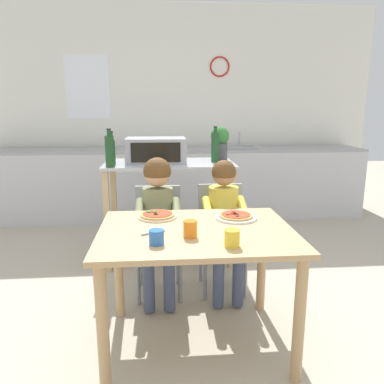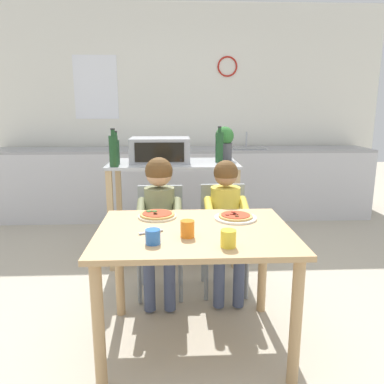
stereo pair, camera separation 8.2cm
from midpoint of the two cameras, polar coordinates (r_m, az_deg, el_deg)
ground_plane at (r=3.57m, az=-0.06°, el=-10.49°), size 12.36×12.36×0.00m
back_wall_tiled at (r=5.19m, az=-1.11°, el=12.15°), size 5.28×0.14×2.70m
kitchen_counter at (r=4.88m, az=-0.88°, el=1.38°), size 4.75×0.60×1.09m
kitchen_island_cart at (r=3.48m, az=-2.11°, el=-0.40°), size 1.16×0.60×0.92m
toaster_oven at (r=3.42m, az=-4.14°, el=6.32°), size 0.53×0.35×0.22m
bottle_tall_green_wine at (r=3.42m, az=4.84°, el=6.82°), size 0.07×0.07×0.32m
bottle_squat_spirits at (r=3.34m, az=-10.66°, el=6.11°), size 0.06×0.06×0.29m
bottle_slim_sauce at (r=3.21m, az=-11.02°, el=6.18°), size 0.08×0.08×0.32m
potted_herb_plant at (r=3.58m, az=5.57°, el=7.52°), size 0.17×0.17×0.31m
dining_table at (r=2.19m, az=1.47°, el=-8.44°), size 1.10×0.84×0.73m
dining_chair_left at (r=2.90m, az=-3.97°, el=-6.01°), size 0.36×0.36×0.81m
dining_chair_right at (r=2.95m, az=5.58°, el=-5.67°), size 0.36×0.36×0.81m
child_in_olive_shirt at (r=2.72m, az=-4.09°, el=-2.85°), size 0.32×0.42×1.04m
child_in_yellow_shirt at (r=2.79m, az=6.02°, el=-3.21°), size 0.32×0.42×1.01m
pizza_plate_cream at (r=2.39m, az=-4.29°, el=-3.51°), size 0.24×0.24×0.03m
pizza_plate_white at (r=2.37m, az=7.56°, el=-3.75°), size 0.26×0.26×0.03m
drinking_cup_orange at (r=2.02m, az=0.48°, el=-5.58°), size 0.08×0.08×0.09m
drinking_cup_blue at (r=1.93m, az=-4.70°, el=-6.73°), size 0.08×0.08×0.08m
drinking_cup_yellow at (r=1.90m, az=6.74°, el=-6.99°), size 0.08×0.08×0.09m
serving_spoon at (r=2.10m, az=-5.08°, el=-6.05°), size 0.13×0.07×0.01m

